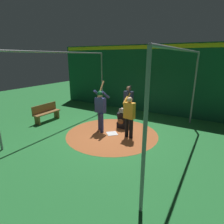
% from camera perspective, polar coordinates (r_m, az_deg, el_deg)
% --- Properties ---
extents(ground_plane, '(27.77, 27.77, 0.00)m').
position_cam_1_polar(ground_plane, '(7.76, 0.00, -6.73)').
color(ground_plane, '#287A38').
extents(dirt_circle, '(3.79, 3.79, 0.01)m').
position_cam_1_polar(dirt_circle, '(7.76, 0.00, -6.71)').
color(dirt_circle, '#B76033').
rests_on(dirt_circle, ground).
extents(home_plate, '(0.59, 0.59, 0.01)m').
position_cam_1_polar(home_plate, '(7.75, 0.00, -6.65)').
color(home_plate, white).
rests_on(home_plate, dirt_circle).
extents(batter, '(0.68, 0.49, 2.10)m').
position_cam_1_polar(batter, '(7.74, -3.57, 1.59)').
color(batter, navy).
rests_on(batter, ground).
extents(catcher, '(0.58, 0.40, 0.94)m').
position_cam_1_polar(catcher, '(8.27, 3.18, -2.52)').
color(catcher, black).
rests_on(catcher, ground).
extents(umpire, '(0.23, 0.49, 1.81)m').
position_cam_1_polar(umpire, '(8.63, 5.10, 2.82)').
color(umpire, '#4C4C51').
rests_on(umpire, ground).
extents(visitor, '(0.56, 0.50, 2.02)m').
position_cam_1_polar(visitor, '(7.13, 5.35, -0.75)').
color(visitor, black).
rests_on(visitor, ground).
extents(back_wall, '(0.23, 11.77, 3.74)m').
position_cam_1_polar(back_wall, '(10.74, 10.97, 9.99)').
color(back_wall, '#145133').
rests_on(back_wall, ground).
extents(cage_frame, '(6.34, 5.22, 3.31)m').
position_cam_1_polar(cage_frame, '(7.16, 0.00, 10.62)').
color(cage_frame, gray).
rests_on(cage_frame, ground).
extents(bench, '(1.43, 0.36, 0.85)m').
position_cam_1_polar(bench, '(9.71, -19.64, -0.14)').
color(bench, olive).
rests_on(bench, ground).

